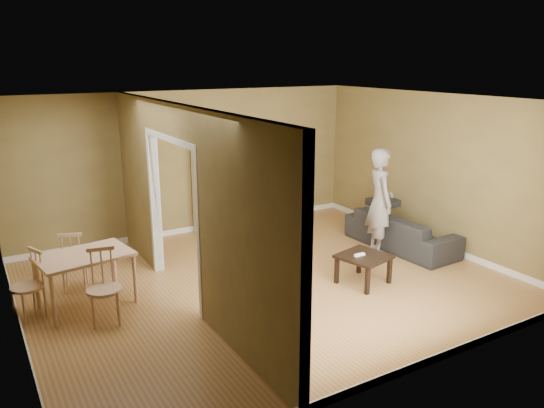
{
  "coord_description": "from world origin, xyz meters",
  "views": [
    {
      "loc": [
        -3.55,
        -6.17,
        3.13
      ],
      "look_at": [
        0.2,
        0.2,
        1.1
      ],
      "focal_mm": 35.0,
      "sensor_mm": 36.0,
      "label": 1
    }
  ],
  "objects_px": {
    "coffee_table": "(364,259)",
    "chair_left": "(27,285)",
    "chair_far": "(74,260)",
    "bookshelf": "(214,183)",
    "dining_table": "(84,260)",
    "chair_near": "(104,287)",
    "person": "(380,193)",
    "sofa": "(402,226)"
  },
  "relations": [
    {
      "from": "coffee_table",
      "to": "chair_left",
      "type": "relative_size",
      "value": 0.74
    },
    {
      "from": "coffee_table",
      "to": "chair_far",
      "type": "height_order",
      "value": "chair_far"
    },
    {
      "from": "coffee_table",
      "to": "chair_far",
      "type": "distance_m",
      "value": 4.07
    },
    {
      "from": "bookshelf",
      "to": "dining_table",
      "type": "distance_m",
      "value": 3.45
    },
    {
      "from": "chair_far",
      "to": "dining_table",
      "type": "bearing_deg",
      "value": 110.06
    },
    {
      "from": "coffee_table",
      "to": "chair_near",
      "type": "xyz_separation_m",
      "value": [
        -3.48,
        0.67,
        0.1
      ]
    },
    {
      "from": "bookshelf",
      "to": "dining_table",
      "type": "height_order",
      "value": "bookshelf"
    },
    {
      "from": "chair_near",
      "to": "bookshelf",
      "type": "bearing_deg",
      "value": 56.05
    },
    {
      "from": "bookshelf",
      "to": "dining_table",
      "type": "relative_size",
      "value": 1.59
    },
    {
      "from": "chair_near",
      "to": "chair_far",
      "type": "distance_m",
      "value": 1.22
    },
    {
      "from": "person",
      "to": "chair_left",
      "type": "bearing_deg",
      "value": 105.14
    },
    {
      "from": "sofa",
      "to": "coffee_table",
      "type": "bearing_deg",
      "value": 116.04
    },
    {
      "from": "chair_near",
      "to": "sofa",
      "type": "bearing_deg",
      "value": 13.0
    },
    {
      "from": "coffee_table",
      "to": "chair_left",
      "type": "xyz_separation_m",
      "value": [
        -4.27,
        1.3,
        0.07
      ]
    },
    {
      "from": "person",
      "to": "dining_table",
      "type": "bearing_deg",
      "value": 104.74
    },
    {
      "from": "person",
      "to": "chair_near",
      "type": "distance_m",
      "value": 4.54
    },
    {
      "from": "sofa",
      "to": "dining_table",
      "type": "distance_m",
      "value": 5.13
    },
    {
      "from": "sofa",
      "to": "chair_near",
      "type": "distance_m",
      "value": 5.01
    },
    {
      "from": "sofa",
      "to": "chair_left",
      "type": "distance_m",
      "value": 5.82
    },
    {
      "from": "bookshelf",
      "to": "chair_far",
      "type": "height_order",
      "value": "bookshelf"
    },
    {
      "from": "sofa",
      "to": "person",
      "type": "relative_size",
      "value": 0.99
    },
    {
      "from": "dining_table",
      "to": "chair_near",
      "type": "height_order",
      "value": "chair_near"
    },
    {
      "from": "person",
      "to": "coffee_table",
      "type": "distance_m",
      "value": 1.49
    },
    {
      "from": "chair_near",
      "to": "chair_left",
      "type": "bearing_deg",
      "value": 152.6
    },
    {
      "from": "person",
      "to": "bookshelf",
      "type": "bearing_deg",
      "value": 56.48
    },
    {
      "from": "chair_left",
      "to": "sofa",
      "type": "bearing_deg",
      "value": 63.92
    },
    {
      "from": "coffee_table",
      "to": "chair_near",
      "type": "bearing_deg",
      "value": 169.03
    },
    {
      "from": "person",
      "to": "chair_far",
      "type": "xyz_separation_m",
      "value": [
        -4.62,
        1.04,
        -0.59
      ]
    },
    {
      "from": "bookshelf",
      "to": "dining_table",
      "type": "xyz_separation_m",
      "value": [
        -2.76,
        -2.06,
        -0.27
      ]
    },
    {
      "from": "person",
      "to": "coffee_table",
      "type": "height_order",
      "value": "person"
    },
    {
      "from": "sofa",
      "to": "dining_table",
      "type": "bearing_deg",
      "value": 82.48
    },
    {
      "from": "chair_left",
      "to": "chair_far",
      "type": "distance_m",
      "value": 0.89
    },
    {
      "from": "dining_table",
      "to": "chair_left",
      "type": "distance_m",
      "value": 0.73
    },
    {
      "from": "bookshelf",
      "to": "coffee_table",
      "type": "height_order",
      "value": "bookshelf"
    },
    {
      "from": "dining_table",
      "to": "chair_left",
      "type": "xyz_separation_m",
      "value": [
        -0.7,
        0.03,
        -0.2
      ]
    },
    {
      "from": "coffee_table",
      "to": "chair_far",
      "type": "relative_size",
      "value": 0.73
    },
    {
      "from": "dining_table",
      "to": "person",
      "type": "bearing_deg",
      "value": -5.32
    },
    {
      "from": "bookshelf",
      "to": "chair_left",
      "type": "xyz_separation_m",
      "value": [
        -3.46,
        -2.03,
        -0.47
      ]
    },
    {
      "from": "chair_near",
      "to": "coffee_table",
      "type": "bearing_deg",
      "value": 0.21
    },
    {
      "from": "person",
      "to": "sofa",
      "type": "bearing_deg",
      "value": -71.46
    },
    {
      "from": "person",
      "to": "bookshelf",
      "type": "height_order",
      "value": "person"
    },
    {
      "from": "person",
      "to": "chair_far",
      "type": "relative_size",
      "value": 2.36
    }
  ]
}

